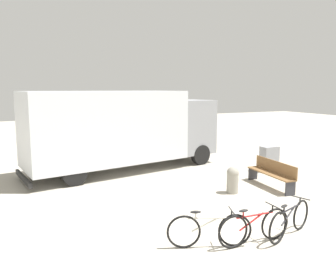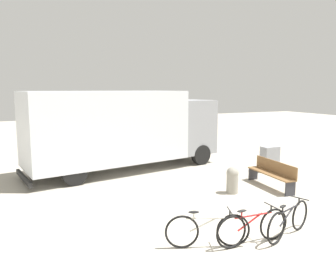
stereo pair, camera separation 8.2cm
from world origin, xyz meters
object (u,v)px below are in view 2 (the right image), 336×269
object	(u,v)px
park_bench	(272,173)
bicycle_far	(289,220)
bollard_near_bench	(232,179)
bicycle_near	(207,230)
bicycle_middle	(253,227)
utility_box	(270,159)
delivery_truck	(124,127)

from	to	relation	value
park_bench	bicycle_far	size ratio (longest dim) A/B	1.23
park_bench	bollard_near_bench	world-z (taller)	park_bench
bicycle_near	bicycle_middle	bearing A→B (deg)	5.20
utility_box	delivery_truck	bearing A→B (deg)	153.23
park_bench	bicycle_middle	size ratio (longest dim) A/B	1.18
park_bench	bollard_near_bench	xyz separation A→B (m)	(-1.54, 0.01, -0.04)
bicycle_middle	bollard_near_bench	distance (m)	3.32
delivery_truck	bicycle_middle	bearing A→B (deg)	-95.28
delivery_truck	utility_box	world-z (taller)	delivery_truck
delivery_truck	bicycle_near	size ratio (longest dim) A/B	4.87
delivery_truck	bollard_near_bench	world-z (taller)	delivery_truck
bicycle_middle	bollard_near_bench	bearing A→B (deg)	64.15
bicycle_far	bollard_near_bench	xyz separation A→B (m)	(0.66, 2.96, 0.07)
delivery_truck	park_bench	bearing A→B (deg)	-58.50
bollard_near_bench	utility_box	world-z (taller)	utility_box
delivery_truck	bicycle_far	distance (m)	7.40
bicycle_middle	bicycle_far	size ratio (longest dim) A/B	1.04
park_bench	bicycle_far	xyz separation A→B (m)	(-2.20, -2.95, -0.11)
bollard_near_bench	utility_box	xyz separation A→B (m)	(2.89, 1.65, 0.04)
bicycle_middle	bicycle_far	world-z (taller)	same
bicycle_far	utility_box	distance (m)	5.82
park_bench	bicycle_middle	world-z (taller)	park_bench
bicycle_far	utility_box	world-z (taller)	utility_box
bicycle_middle	utility_box	bearing A→B (deg)	48.12
delivery_truck	bicycle_far	xyz separation A→B (m)	(1.47, -7.14, -1.31)
bicycle_far	bollard_near_bench	bearing A→B (deg)	59.09
delivery_truck	utility_box	xyz separation A→B (m)	(5.02, -2.53, -1.20)
bicycle_middle	bollard_near_bench	world-z (taller)	bollard_near_bench
delivery_truck	park_bench	world-z (taller)	delivery_truck
bicycle_near	bicycle_far	size ratio (longest dim) A/B	0.99
delivery_truck	bicycle_middle	xyz separation A→B (m)	(0.56, -7.10, -1.31)
bicycle_far	bollard_near_bench	world-z (taller)	bollard_near_bench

